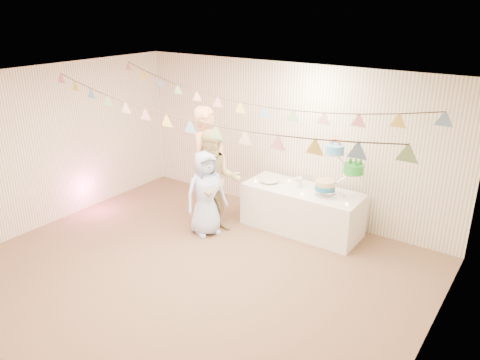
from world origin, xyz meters
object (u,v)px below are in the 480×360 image
Objects in this scene: table at (302,210)px; person_child at (206,193)px; person_adult_a at (209,165)px; cake_stand at (338,168)px; person_adult_b at (215,182)px.

person_child is (-1.20, -0.97, 0.33)m from table.
table is at bearing -70.35° from person_adult_a.
person_child is (0.26, -0.41, -0.29)m from person_adult_a.
table is 1.38× the size of person_child.
cake_stand is 0.61× the size of person_child.
table is 1.58m from person_child.
cake_stand is 2.11m from person_adult_a.
table is at bearing -23.75° from person_child.
person_adult_a reaches higher than table.
person_adult_b is at bearing -144.64° from table.
person_adult_b is 1.22× the size of person_child.
cake_stand is at bearing -32.52° from person_child.
person_adult_b reaches higher than cake_stand.
person_adult_b is (0.32, -0.24, -0.14)m from person_adult_a.
table is 1.69m from person_adult_a.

